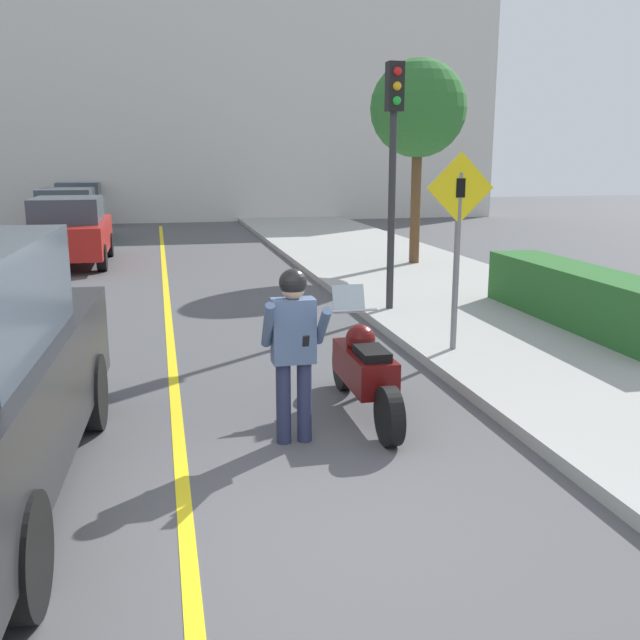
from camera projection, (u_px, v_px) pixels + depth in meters
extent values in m
plane|color=#4C4C4F|center=(271.00, 533.00, 5.16)|extent=(80.00, 80.00, 0.00)
cube|color=#9E9E99|center=(565.00, 346.00, 9.98)|extent=(4.40, 44.00, 0.14)
cube|color=yellow|center=(170.00, 337.00, 10.73)|extent=(0.12, 36.00, 0.01)
cube|color=beige|center=(170.00, 107.00, 28.84)|extent=(28.00, 1.20, 9.22)
cylinder|color=black|center=(389.00, 416.00, 6.68)|extent=(0.14, 0.57, 0.57)
cylinder|color=black|center=(344.00, 366.00, 8.30)|extent=(0.14, 0.57, 0.57)
cube|color=#510C0C|center=(364.00, 367.00, 7.44)|extent=(0.40, 1.17, 0.36)
sphere|color=#510C0C|center=(360.00, 339.00, 7.53)|extent=(0.32, 0.32, 0.32)
cube|color=black|center=(372.00, 354.00, 7.14)|extent=(0.28, 0.48, 0.10)
cylinder|color=silver|center=(350.00, 311.00, 7.89)|extent=(0.62, 0.03, 0.03)
cube|color=silver|center=(349.00, 299.00, 7.93)|extent=(0.36, 0.12, 0.31)
cylinder|color=#282D4C|center=(284.00, 403.00, 6.71)|extent=(0.14, 0.14, 0.79)
cylinder|color=#282D4C|center=(304.00, 401.00, 6.75)|extent=(0.14, 0.14, 0.79)
cube|color=slate|center=(293.00, 331.00, 6.57)|extent=(0.40, 0.22, 0.60)
cylinder|color=slate|center=(268.00, 325.00, 6.40)|extent=(0.09, 0.37, 0.47)
cylinder|color=slate|center=(323.00, 326.00, 6.50)|extent=(0.09, 0.43, 0.43)
sphere|color=tan|center=(293.00, 288.00, 6.48)|extent=(0.22, 0.22, 0.22)
sphere|color=black|center=(293.00, 283.00, 6.47)|extent=(0.26, 0.26, 0.26)
cube|color=black|center=(306.00, 341.00, 6.32)|extent=(0.06, 0.05, 0.11)
cylinder|color=black|center=(92.00, 392.00, 7.06)|extent=(0.26, 0.77, 0.76)
cylinder|color=black|center=(21.00, 557.00, 4.16)|extent=(0.26, 0.77, 0.76)
cylinder|color=slate|center=(456.00, 263.00, 9.32)|extent=(0.08, 0.08, 2.32)
cube|color=yellow|center=(460.00, 188.00, 9.08)|extent=(0.91, 0.02, 0.91)
cube|color=black|center=(461.00, 188.00, 9.07)|extent=(0.12, 0.01, 0.24)
cylinder|color=#2D2D30|center=(392.00, 190.00, 11.69)|extent=(0.12, 0.12, 3.98)
cube|color=black|center=(395.00, 87.00, 11.31)|extent=(0.26, 0.22, 0.76)
sphere|color=red|center=(397.00, 71.00, 11.15)|extent=(0.14, 0.14, 0.14)
sphere|color=gold|center=(397.00, 86.00, 11.20)|extent=(0.14, 0.14, 0.14)
sphere|color=green|center=(397.00, 101.00, 11.25)|extent=(0.14, 0.14, 0.14)
cube|color=#286028|center=(584.00, 297.00, 10.87)|extent=(0.90, 4.63, 0.85)
cylinder|color=brown|center=(416.00, 204.00, 17.03)|extent=(0.24, 0.24, 2.83)
sphere|color=#2D6B2D|center=(418.00, 108.00, 16.54)|extent=(2.25, 2.25, 2.25)
cylinder|color=black|center=(44.00, 246.00, 18.98)|extent=(0.22, 0.64, 0.64)
cylinder|color=black|center=(109.00, 245.00, 19.33)|extent=(0.22, 0.64, 0.64)
cylinder|color=black|center=(28.00, 260.00, 16.50)|extent=(0.22, 0.64, 0.64)
cylinder|color=black|center=(102.00, 258.00, 16.86)|extent=(0.22, 0.64, 0.64)
cube|color=#B21E19|center=(70.00, 237.00, 17.83)|extent=(1.80, 4.20, 0.76)
cube|color=#38424C|center=(67.00, 210.00, 17.52)|extent=(1.58, 2.18, 0.60)
cylinder|color=black|center=(48.00, 228.00, 23.80)|extent=(0.22, 0.64, 0.64)
cylinder|color=black|center=(99.00, 227.00, 24.16)|extent=(0.22, 0.64, 0.64)
cylinder|color=black|center=(36.00, 237.00, 21.33)|extent=(0.22, 0.64, 0.64)
cylinder|color=black|center=(93.00, 235.00, 21.69)|extent=(0.22, 0.64, 0.64)
cube|color=#1E6033|center=(69.00, 220.00, 22.66)|extent=(1.80, 4.20, 0.76)
cube|color=#38424C|center=(66.00, 198.00, 22.35)|extent=(1.58, 2.18, 0.60)
cylinder|color=black|center=(64.00, 214.00, 29.57)|extent=(0.22, 0.64, 0.64)
cylinder|color=black|center=(105.00, 213.00, 29.93)|extent=(0.22, 0.64, 0.64)
cylinder|color=black|center=(56.00, 219.00, 27.10)|extent=(0.22, 0.64, 0.64)
cylinder|color=black|center=(101.00, 219.00, 27.45)|extent=(0.22, 0.64, 0.64)
cube|color=silver|center=(81.00, 207.00, 28.43)|extent=(1.80, 4.20, 0.76)
cube|color=#38424C|center=(79.00, 190.00, 28.12)|extent=(1.58, 2.18, 0.60)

